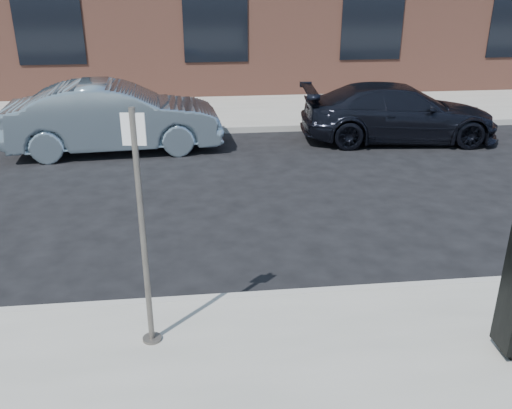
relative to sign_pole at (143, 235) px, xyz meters
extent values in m
plane|color=black|center=(1.33, 0.79, -1.39)|extent=(120.00, 120.00, 0.00)
cube|color=gray|center=(1.33, 14.79, -1.31)|extent=(60.00, 12.00, 0.15)
cube|color=#9E9B93|center=(1.33, 0.77, -1.31)|extent=(60.00, 0.12, 0.16)
cube|color=#9E9B93|center=(1.33, 8.81, -1.31)|extent=(60.00, 0.12, 0.16)
cube|color=black|center=(-3.67, 12.77, 1.61)|extent=(2.00, 0.06, 3.50)
cube|color=black|center=(1.33, 12.77, 1.61)|extent=(2.00, 0.06, 3.50)
cube|color=black|center=(6.33, 12.77, 1.61)|extent=(2.00, 0.06, 3.50)
cylinder|color=#4A4441|center=(0.00, 0.00, -1.22)|extent=(0.20, 0.20, 0.03)
cylinder|color=#4A4441|center=(0.00, 0.00, 0.01)|extent=(0.06, 0.06, 2.49)
cube|color=silver|center=(0.00, 0.00, 1.05)|extent=(0.22, 0.05, 0.30)
imported|color=#7D92A0|center=(-1.24, 7.56, -0.60)|extent=(4.87, 2.02, 1.57)
imported|color=black|center=(5.48, 7.65, -0.70)|extent=(4.87, 2.33, 1.37)
camera|label=1|loc=(0.55, -4.84, 2.30)|focal=38.00mm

